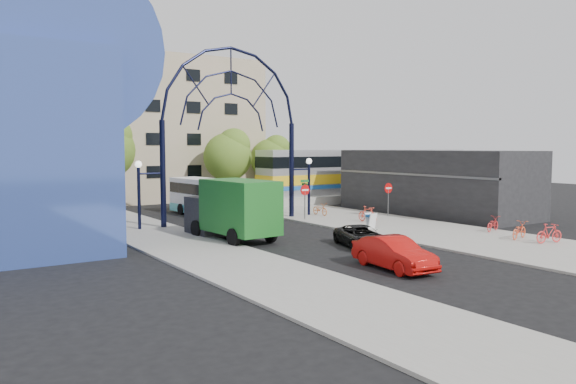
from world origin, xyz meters
TOP-DOWN VIEW (x-y plane):
  - ground at (0.00, 0.00)m, footprint 120.00×120.00m
  - sidewalk_east at (8.00, 4.00)m, footprint 8.00×56.00m
  - plaza_west at (-6.50, 6.00)m, footprint 5.00×50.00m
  - gateway_arch at (0.00, 14.00)m, footprint 13.64×0.44m
  - stop_sign at (4.80, 12.00)m, footprint 0.80×0.07m
  - do_not_enter_sign at (11.00, 10.00)m, footprint 0.76×0.07m
  - street_name_sign at (5.20, 12.60)m, footprint 0.70×0.70m
  - sandwich_board at (5.60, 5.98)m, footprint 0.55×0.61m
  - commercial_block_east at (16.00, 10.00)m, footprint 6.00×16.00m
  - apartment_block at (2.00, 34.97)m, footprint 20.00×12.10m
  - train_platform at (20.00, 22.00)m, footprint 32.00×5.00m
  - train_car at (20.00, 22.00)m, footprint 25.10×3.05m
  - tree_north_a at (6.12, 25.93)m, footprint 4.48×4.48m
  - tree_north_b at (-3.88, 29.93)m, footprint 5.12×5.12m
  - tree_north_c at (12.12, 27.93)m, footprint 4.16×4.16m
  - city_bus at (0.33, 17.49)m, footprint 3.02×10.46m
  - green_truck at (-3.36, 7.84)m, footprint 2.98×6.97m
  - black_suv at (1.17, 1.82)m, footprint 3.09×4.49m
  - red_sedan at (-1.26, -3.03)m, footprint 1.91×4.41m
  - bike_near_a at (7.20, 13.38)m, footprint 0.67×1.78m
  - bike_near_b at (7.54, 8.42)m, footprint 0.57×1.82m
  - bike_far_a at (11.10, 1.00)m, footprint 1.81×1.05m
  - bike_far_b at (9.94, -3.38)m, footprint 1.83×0.88m
  - bike_far_c at (9.85, -1.64)m, footprint 1.96×1.08m

SIDE VIEW (x-z plane):
  - ground at x=0.00m, z-range 0.00..0.00m
  - sidewalk_east at x=8.00m, z-range 0.00..0.12m
  - plaza_west at x=-6.50m, z-range 0.00..0.12m
  - train_platform at x=20.00m, z-range 0.00..0.80m
  - bike_far_a at x=11.10m, z-range 0.12..1.02m
  - black_suv at x=1.17m, z-range 0.00..1.14m
  - bike_near_a at x=7.20m, z-range 0.12..1.05m
  - bike_far_c at x=9.85m, z-range 0.12..1.10m
  - bike_far_b at x=9.94m, z-range 0.12..1.18m
  - bike_near_b at x=7.54m, z-range 0.12..1.20m
  - red_sedan at x=-1.26m, z-range 0.00..1.41m
  - sandwich_board at x=5.60m, z-range 0.25..1.24m
  - city_bus at x=0.33m, z-range 0.06..2.90m
  - green_truck at x=-3.36m, z-range 0.00..3.44m
  - do_not_enter_sign at x=11.00m, z-range 0.74..3.22m
  - stop_sign at x=4.80m, z-range 0.74..3.24m
  - street_name_sign at x=5.20m, z-range 0.73..3.53m
  - commercial_block_east at x=16.00m, z-range 0.00..5.00m
  - train_car at x=20.00m, z-range 0.80..5.00m
  - tree_north_c at x=12.12m, z-range 1.03..7.53m
  - tree_north_a at x=6.12m, z-range 1.11..8.11m
  - tree_north_b at x=-3.88m, z-range 1.27..9.27m
  - apartment_block at x=2.00m, z-range 0.00..14.00m
  - gateway_arch at x=0.00m, z-range 2.51..14.61m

